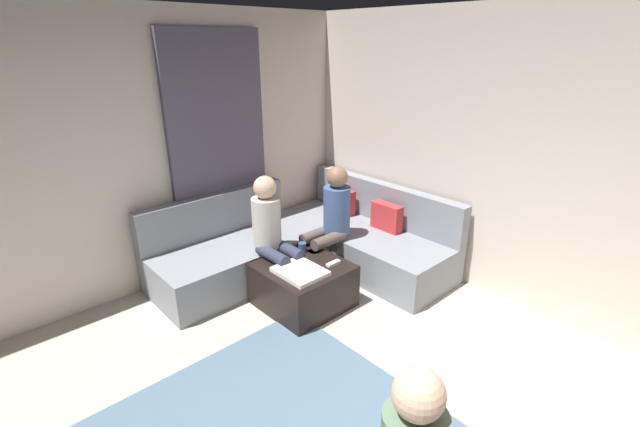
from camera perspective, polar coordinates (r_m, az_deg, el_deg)
name	(u,v)px	position (r m, az deg, el deg)	size (l,w,h in m)	color
wall_back	(566,172)	(4.24, 29.32, 4.73)	(6.00, 0.12, 2.70)	beige
wall_left	(82,166)	(4.39, -28.50, 5.40)	(0.12, 6.00, 2.70)	beige
curtain_panel	(220,155)	(4.79, -12.92, 7.41)	(0.06, 1.10, 2.50)	#595166
sectional_couch	(309,245)	(4.85, -1.45, -4.09)	(2.10, 2.55, 0.87)	gray
ottoman	(303,285)	(4.24, -2.18, -9.23)	(0.76, 0.76, 0.42)	black
folded_blanket	(300,271)	(3.99, -2.60, -7.53)	(0.44, 0.36, 0.04)	white
coffee_mug	(302,247)	(4.37, -2.31, -4.41)	(0.08, 0.08, 0.10)	#334C72
game_remote	(333,263)	(4.14, 1.74, -6.48)	(0.05, 0.15, 0.02)	white
person_on_couch_back	(330,219)	(4.54, 1.31, -0.70)	(0.30, 0.60, 1.20)	brown
person_on_couch_side	(273,232)	(4.25, -6.14, -2.45)	(0.60, 0.30, 1.20)	#2D3347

